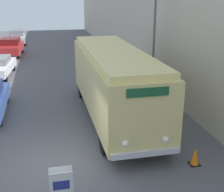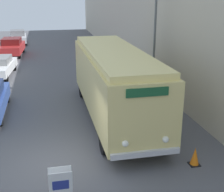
{
  "view_description": "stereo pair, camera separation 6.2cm",
  "coord_description": "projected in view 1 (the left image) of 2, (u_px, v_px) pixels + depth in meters",
  "views": [
    {
      "loc": [
        -0.21,
        -9.6,
        5.69
      ],
      "look_at": [
        2.25,
        1.44,
        1.88
      ],
      "focal_mm": 50.0,
      "sensor_mm": 36.0,
      "label": 1
    },
    {
      "loc": [
        -0.15,
        -9.61,
        5.69
      ],
      "look_at": [
        2.25,
        1.44,
        1.88
      ],
      "focal_mm": 50.0,
      "sensor_mm": 36.0,
      "label": 2
    }
  ],
  "objects": [
    {
      "name": "parked_car_far",
      "position": [
        11.0,
        47.0,
        28.75
      ],
      "size": [
        2.14,
        4.53,
        1.6
      ],
      "rotation": [
        0.0,
        0.0,
        -0.06
      ],
      "color": "black",
      "rests_on": "ground_plane"
    },
    {
      "name": "ground_plane",
      "position": [
        58.0,
        165.0,
        10.74
      ],
      "size": [
        80.0,
        80.0,
        0.0
      ],
      "primitive_type": "plane",
      "color": "#56565B"
    },
    {
      "name": "sign_board",
      "position": [
        61.0,
        185.0,
        8.89
      ],
      "size": [
        0.67,
        0.35,
        0.93
      ],
      "color": "gray",
      "rests_on": "ground_plane"
    },
    {
      "name": "vintage_bus",
      "position": [
        114.0,
        80.0,
        14.25
      ],
      "size": [
        2.49,
        9.58,
        3.23
      ],
      "color": "black",
      "rests_on": "ground_plane"
    },
    {
      "name": "streetlamp",
      "position": [
        155.0,
        17.0,
        16.22
      ],
      "size": [
        0.36,
        0.36,
        6.84
      ],
      "color": "#595E60",
      "rests_on": "ground_plane"
    },
    {
      "name": "traffic_cone",
      "position": [
        195.0,
        156.0,
        10.68
      ],
      "size": [
        0.36,
        0.36,
        0.65
      ],
      "color": "black",
      "rests_on": "ground_plane"
    },
    {
      "name": "parked_car_distant",
      "position": [
        17.0,
        37.0,
        35.26
      ],
      "size": [
        2.07,
        4.53,
        1.53
      ],
      "rotation": [
        0.0,
        0.0,
        0.06
      ],
      "color": "black",
      "rests_on": "ground_plane"
    },
    {
      "name": "building_wall_right",
      "position": [
        148.0,
        26.0,
        20.2
      ],
      "size": [
        0.3,
        60.0,
        7.14
      ],
      "color": "beige",
      "rests_on": "ground_plane"
    }
  ]
}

